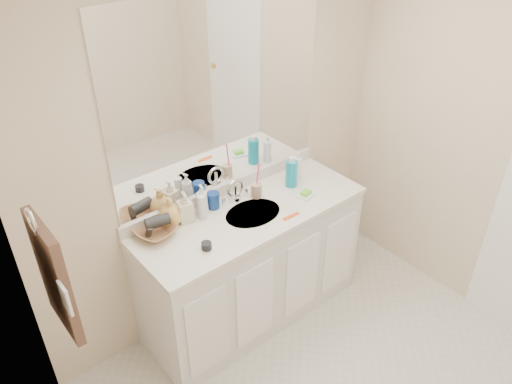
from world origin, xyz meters
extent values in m
cube|color=beige|center=(0.00, 1.30, 1.20)|extent=(2.60, 0.02, 2.40)
cube|color=silver|center=(0.00, 1.02, 0.42)|extent=(1.50, 0.55, 0.85)
cube|color=white|center=(0.00, 1.02, 0.86)|extent=(1.52, 0.57, 0.03)
cube|color=silver|center=(0.00, 1.29, 0.92)|extent=(1.52, 0.03, 0.08)
cylinder|color=beige|center=(0.00, 1.00, 0.87)|extent=(0.37, 0.37, 0.02)
cylinder|color=silver|center=(0.00, 1.18, 0.94)|extent=(0.02, 0.02, 0.11)
cube|color=white|center=(0.00, 1.29, 1.56)|extent=(1.48, 0.01, 1.20)
cylinder|color=navy|center=(-0.15, 1.21, 0.93)|extent=(0.09, 0.09, 0.11)
cylinder|color=tan|center=(0.13, 1.13, 0.93)|extent=(0.08, 0.08, 0.10)
cylinder|color=#F64087|center=(0.14, 1.13, 1.03)|extent=(0.01, 0.04, 0.20)
cylinder|color=#0E8FAE|center=(0.40, 1.09, 0.97)|extent=(0.08, 0.08, 0.18)
cylinder|color=white|center=(0.49, 1.13, 0.96)|extent=(0.07, 0.07, 0.15)
cube|color=white|center=(0.38, 0.93, 0.89)|extent=(0.13, 0.11, 0.01)
cube|color=#76DB35|center=(0.38, 0.93, 0.90)|extent=(0.07, 0.06, 0.02)
cube|color=#F65319|center=(0.16, 0.83, 0.88)|extent=(0.12, 0.03, 0.00)
cylinder|color=black|center=(-0.42, 0.90, 0.90)|extent=(0.06, 0.06, 0.04)
cylinder|color=silver|center=(-0.27, 1.16, 0.96)|extent=(0.07, 0.07, 0.16)
imported|color=white|center=(-0.24, 1.21, 0.98)|extent=(0.09, 0.09, 0.20)
imported|color=beige|center=(-0.36, 1.21, 0.98)|extent=(0.11, 0.11, 0.20)
imported|color=#DCA855|center=(-0.45, 1.23, 0.97)|extent=(0.18, 0.18, 0.18)
imported|color=#96623C|center=(-0.58, 1.19, 0.91)|extent=(0.28, 0.28, 0.06)
cylinder|color=black|center=(-0.56, 1.19, 0.97)|extent=(0.15, 0.10, 0.07)
torus|color=silver|center=(-1.27, 0.77, 1.55)|extent=(0.01, 0.11, 0.11)
cube|color=#39271E|center=(-1.25, 0.77, 1.25)|extent=(0.04, 0.32, 0.55)
cube|color=silver|center=(-1.27, 0.57, 1.30)|extent=(0.01, 0.08, 0.13)
camera|label=1|loc=(-1.58, -0.94, 2.68)|focal=35.00mm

